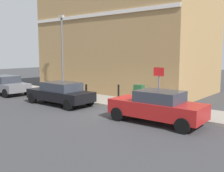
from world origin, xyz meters
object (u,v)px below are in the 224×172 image
Objects in this scene: utility_cabinet at (139,95)px; car_black at (60,93)px; car_red at (157,106)px; street_sign at (159,82)px; bollard_near_cabinet at (119,92)px; bollard_far_kerb at (86,92)px; lamppost at (62,51)px; car_grey at (4,85)px.

car_black is at bearing 122.43° from utility_cabinet.
utility_cabinet is at bearing -148.09° from car_black.
car_red is 2.03m from street_sign.
bollard_near_cabinet is at bearing -132.91° from car_black.
street_sign is (0.19, -5.06, 0.96)m from bollard_far_kerb.
bollard_near_cabinet and bollard_far_kerb have the same top height.
bollard_far_kerb is at bearing 108.51° from utility_cabinet.
car_red is 6.08m from bollard_far_kerb.
car_red is 0.97× the size of car_black.
utility_cabinet is 0.20× the size of lamppost.
car_red is 10.13m from lamppost.
car_black is 1.66m from bollard_far_kerb.
lamppost is at bearing -43.11° from car_black.
lamppost is (-0.09, 5.23, 2.60)m from bollard_near_cabinet.
car_black is at bearing 137.61° from bollard_near_cabinet.
utility_cabinet is 1.11× the size of bollard_far_kerb.
street_sign reaches higher than car_red.
car_black is (-0.05, 6.67, -0.03)m from car_red.
car_grey is 9.37m from bollard_near_cabinet.
car_grey is 0.77× the size of lamppost.
car_red is at bearing -103.49° from bollard_far_kerb.
street_sign reaches higher than bollard_far_kerb.
utility_cabinet is 1.61m from bollard_near_cabinet.
bollard_far_kerb is (-1.09, 3.27, 0.02)m from utility_cabinet.
utility_cabinet is at bearing 63.35° from street_sign.
car_red is at bearing 179.91° from car_black.
bollard_near_cabinet is at bearing -54.36° from bollard_far_kerb.
bollard_far_kerb is at bearing 125.64° from bollard_near_cabinet.
car_grey is at bearing -0.12° from car_black.
car_grey is at bearing 97.85° from street_sign.
street_sign is (1.66, -5.83, 0.93)m from car_black.
bollard_near_cabinet is at bearing -32.78° from car_red.
bollard_far_kerb is at bearing -118.04° from car_black.
utility_cabinet is (2.51, 2.64, -0.08)m from car_red.
utility_cabinet is at bearing -44.72° from car_red.
car_grey is (-0.05, 6.54, 0.01)m from car_black.
car_grey reaches higher than bollard_near_cabinet.
utility_cabinet is at bearing -71.49° from bollard_far_kerb.
car_grey is 10.89m from utility_cabinet.
utility_cabinet is at bearing -93.57° from bollard_near_cabinet.
lamppost is (2.52, 9.48, 2.54)m from car_red.
utility_cabinet is (2.56, -4.03, -0.05)m from car_black.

